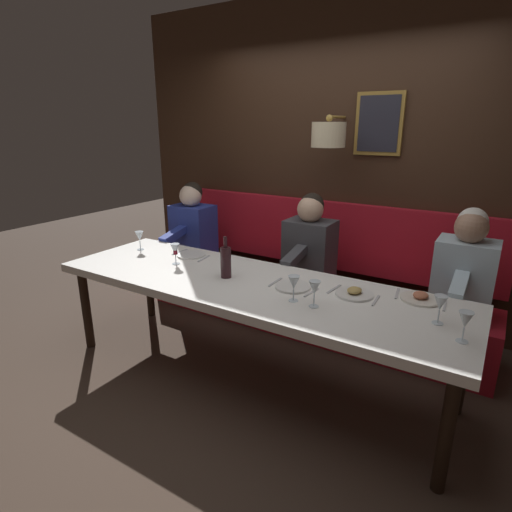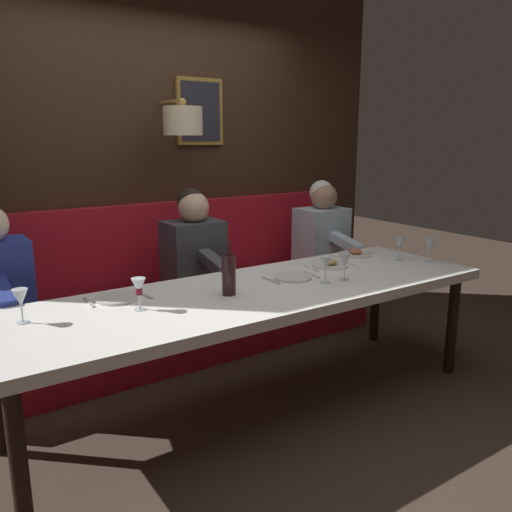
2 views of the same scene
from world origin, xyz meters
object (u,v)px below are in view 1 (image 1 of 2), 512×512
diner_middle (193,225)px  dining_table (249,290)px  wine_glass_5 (294,283)px  wine_glass_1 (175,250)px  wine_glass_0 (465,321)px  wine_bottle (226,262)px  diner_near (310,243)px  wine_glass_2 (315,288)px  diner_nearest (465,267)px  wine_glass_4 (139,237)px  wine_glass_3 (440,304)px

diner_middle → dining_table: bearing=-125.3°
wine_glass_5 → wine_glass_1: bearing=82.2°
wine_glass_0 → wine_bottle: bearing=85.4°
diner_near → wine_bottle: size_ratio=2.64×
dining_table → wine_glass_2: bearing=-104.0°
diner_nearest → wine_glass_4: (-0.73, 2.47, 0.04)m
wine_glass_3 → wine_bottle: wine_bottle is taller
dining_table → wine_glass_0: (-0.13, -1.35, 0.18)m
diner_near → wine_glass_4: size_ratio=4.82×
diner_middle → wine_glass_2: 2.06m
diner_near → wine_glass_4: diner_near is taller
diner_nearest → wine_bottle: diner_nearest is taller
diner_nearest → wine_glass_1: diner_nearest is taller
wine_glass_5 → diner_nearest: bearing=-40.1°
diner_middle → wine_glass_2: diner_middle is taller
diner_near → wine_glass_2: diner_near is taller
wine_glass_2 → wine_bottle: size_ratio=0.55×
diner_middle → wine_glass_4: diner_middle is taller
diner_nearest → wine_glass_0: diner_nearest is taller
dining_table → wine_bottle: 0.26m
dining_table → wine_glass_4: size_ratio=17.86×
wine_bottle → wine_glass_4: bearing=81.3°
dining_table → diner_near: diner_near is taller
dining_table → diner_nearest: size_ratio=3.70×
diner_middle → wine_glass_3: (-0.86, -2.46, 0.04)m
diner_near → diner_middle: size_ratio=1.00×
diner_near → wine_glass_3: (-0.86, -1.17, 0.04)m
dining_table → wine_glass_3: bearing=-89.1°
diner_nearest → wine_glass_1: bearing=113.7°
wine_bottle → wine_glass_0: bearing=-94.6°
diner_nearest → wine_glass_5: (-1.01, 0.85, 0.04)m
diner_nearest → wine_glass_1: size_ratio=4.82×
diner_middle → wine_glass_3: size_ratio=4.82×
wine_glass_1 → diner_nearest: bearing=-66.3°
wine_glass_2 → wine_glass_4: size_ratio=1.00×
wine_glass_2 → wine_glass_4: bearing=80.7°
wine_glass_2 → wine_bottle: 0.75m
dining_table → wine_glass_5: size_ratio=17.86×
dining_table → wine_glass_1: wine_glass_1 is taller
wine_glass_5 → diner_middle: bearing=58.6°
dining_table → diner_near: size_ratio=3.70×
wine_glass_4 → wine_bottle: bearing=-98.7°
dining_table → wine_glass_2: wine_glass_2 is taller
diner_middle → wine_glass_1: size_ratio=4.82×
wine_glass_3 → diner_middle: bearing=70.7°
wine_glass_1 → wine_bottle: 0.51m
diner_nearest → diner_middle: (0.00, 2.50, 0.00)m
wine_glass_3 → diner_nearest: bearing=-2.4°
wine_glass_3 → wine_glass_2: bearing=103.1°
wine_glass_0 → wine_glass_4: size_ratio=1.00×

